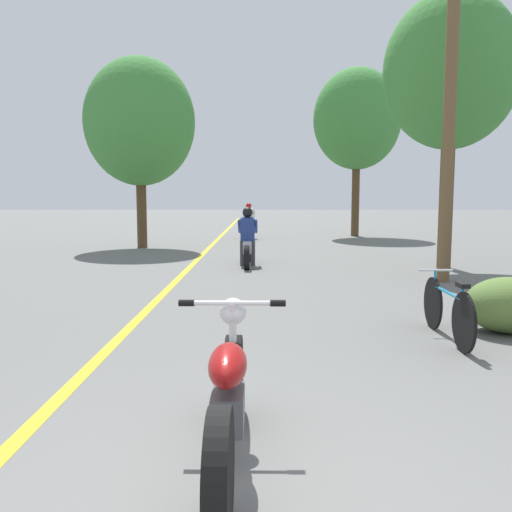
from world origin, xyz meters
name	(u,v)px	position (x,y,z in m)	size (l,w,h in m)	color
lane_stripe_center	(201,256)	(-1.70, 12.82, 0.00)	(0.14, 48.00, 0.01)	yellow
utility_pole	(450,93)	(3.63, 8.26, 3.66)	(1.10, 0.24, 7.13)	brown
roadside_tree_right_near	(451,72)	(4.33, 10.31, 4.49)	(3.07, 2.77, 6.29)	#513A23
roadside_tree_right_far	(357,119)	(3.91, 20.23, 4.79)	(3.58, 3.22, 6.87)	#513A23
roadside_tree_left	(140,122)	(-3.92, 15.25, 4.04)	(3.55, 3.20, 6.10)	#513A23
roadside_bush	(509,305)	(3.12, 4.26, 0.35)	(1.10, 0.88, 0.70)	#5B7A38
motorcycle_foreground	(228,398)	(-0.19, 0.86, 0.44)	(0.76, 2.07, 0.98)	black
motorcycle_rider_lead	(248,243)	(-0.33, 10.71, 0.54)	(0.50, 2.11, 1.42)	black
motorcycle_rider_far	(249,225)	(-0.50, 18.82, 0.53)	(0.50, 2.01, 1.40)	black
bicycle_parked	(447,310)	(2.23, 3.89, 0.36)	(0.44, 1.75, 0.78)	black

